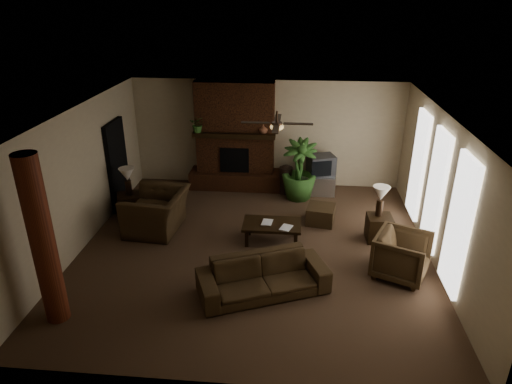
# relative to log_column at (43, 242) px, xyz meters

# --- Properties ---
(room_shell) EXTENTS (7.00, 7.00, 7.00)m
(room_shell) POSITION_rel_log_column_xyz_m (2.95, 2.40, 0.00)
(room_shell) COLOR brown
(room_shell) RESTS_ON ground
(fireplace) EXTENTS (2.40, 0.70, 2.80)m
(fireplace) POSITION_rel_log_column_xyz_m (2.15, 5.62, -0.24)
(fireplace) COLOR #4D2714
(fireplace) RESTS_ON ground
(windows) EXTENTS (0.08, 3.65, 2.35)m
(windows) POSITION_rel_log_column_xyz_m (6.40, 2.60, -0.05)
(windows) COLOR white
(windows) RESTS_ON ground
(log_column) EXTENTS (0.36, 0.36, 2.80)m
(log_column) POSITION_rel_log_column_xyz_m (0.00, 0.00, 0.00)
(log_column) COLOR maroon
(log_column) RESTS_ON ground
(doorway) EXTENTS (0.10, 1.00, 2.10)m
(doorway) POSITION_rel_log_column_xyz_m (-0.49, 4.20, -0.35)
(doorway) COLOR black
(doorway) RESTS_ON ground
(ceiling_fan) EXTENTS (1.35, 1.35, 0.37)m
(ceiling_fan) POSITION_rel_log_column_xyz_m (3.35, 2.70, 1.13)
(ceiling_fan) COLOR #312115
(ceiling_fan) RESTS_ON ceiling
(sofa) EXTENTS (2.31, 1.45, 0.87)m
(sofa) POSITION_rel_log_column_xyz_m (3.24, 0.98, -0.96)
(sofa) COLOR #3E2D1A
(sofa) RESTS_ON ground
(armchair_left) EXTENTS (0.99, 1.43, 1.19)m
(armchair_left) POSITION_rel_log_column_xyz_m (0.75, 3.05, -0.81)
(armchair_left) COLOR #3E2D1A
(armchair_left) RESTS_ON ground
(armchair_right) EXTENTS (1.15, 1.18, 0.94)m
(armchair_right) POSITION_rel_log_column_xyz_m (5.72, 1.71, -0.93)
(armchair_right) COLOR #3E2D1A
(armchair_right) RESTS_ON ground
(coffee_table) EXTENTS (1.20, 0.70, 0.43)m
(coffee_table) POSITION_rel_log_column_xyz_m (3.29, 2.74, -1.03)
(coffee_table) COLOR black
(coffee_table) RESTS_ON ground
(ottoman) EXTENTS (0.70, 0.70, 0.40)m
(ottoman) POSITION_rel_log_column_xyz_m (4.34, 3.70, -1.20)
(ottoman) COLOR #3E2D1A
(ottoman) RESTS_ON ground
(tv_stand) EXTENTS (0.86, 0.51, 0.50)m
(tv_stand) POSITION_rel_log_column_xyz_m (4.33, 5.34, -1.15)
(tv_stand) COLOR silver
(tv_stand) RESTS_ON ground
(tv) EXTENTS (0.77, 0.70, 0.52)m
(tv) POSITION_rel_log_column_xyz_m (4.38, 5.38, -0.64)
(tv) COLOR #353638
(tv) RESTS_ON tv_stand
(floor_vase) EXTENTS (0.34, 0.34, 0.77)m
(floor_vase) POSITION_rel_log_column_xyz_m (3.49, 5.30, -0.97)
(floor_vase) COLOR black
(floor_vase) RESTS_ON ground
(floor_plant) EXTENTS (0.88, 1.54, 0.85)m
(floor_plant) POSITION_rel_log_column_xyz_m (3.82, 5.00, -0.97)
(floor_plant) COLOR #346026
(floor_plant) RESTS_ON ground
(side_table_left) EXTENTS (0.65, 0.65, 0.55)m
(side_table_left) POSITION_rel_log_column_xyz_m (-0.08, 3.62, -1.12)
(side_table_left) COLOR black
(side_table_left) RESTS_ON ground
(lamp_left) EXTENTS (0.42, 0.42, 0.65)m
(lamp_left) POSITION_rel_log_column_xyz_m (-0.05, 3.62, -0.40)
(lamp_left) COLOR #312115
(lamp_left) RESTS_ON side_table_left
(side_table_right) EXTENTS (0.52, 0.52, 0.55)m
(side_table_right) POSITION_rel_log_column_xyz_m (5.52, 3.02, -1.12)
(side_table_right) COLOR black
(side_table_right) RESTS_ON ground
(lamp_right) EXTENTS (0.46, 0.46, 0.65)m
(lamp_right) POSITION_rel_log_column_xyz_m (5.50, 3.08, -0.40)
(lamp_right) COLOR #312115
(lamp_right) RESTS_ON side_table_right
(mantel_plant) EXTENTS (0.41, 0.45, 0.33)m
(mantel_plant) POSITION_rel_log_column_xyz_m (1.25, 5.33, 0.32)
(mantel_plant) COLOR #346026
(mantel_plant) RESTS_ON fireplace
(mantel_vase) EXTENTS (0.24, 0.25, 0.22)m
(mantel_vase) POSITION_rel_log_column_xyz_m (2.90, 5.41, 0.27)
(mantel_vase) COLOR brown
(mantel_vase) RESTS_ON fireplace
(book_a) EXTENTS (0.22, 0.05, 0.29)m
(book_a) POSITION_rel_log_column_xyz_m (3.08, 2.75, -0.83)
(book_a) COLOR #999999
(book_a) RESTS_ON coffee_table
(book_b) EXTENTS (0.21, 0.09, 0.29)m
(book_b) POSITION_rel_log_column_xyz_m (3.48, 2.58, -0.82)
(book_b) COLOR #999999
(book_b) RESTS_ON coffee_table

